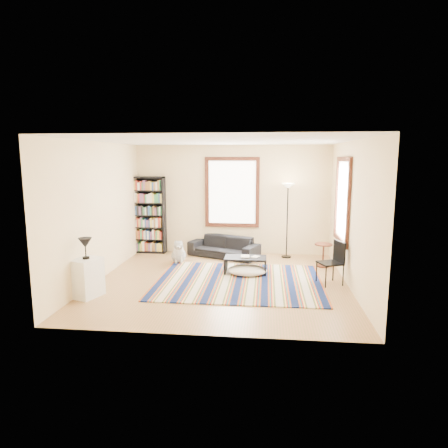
# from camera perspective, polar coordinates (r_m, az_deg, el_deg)

# --- Properties ---
(floor) EXTENTS (5.00, 5.00, 0.10)m
(floor) POSITION_cam_1_polar(r_m,az_deg,el_deg) (8.19, -0.38, -8.54)
(floor) COLOR #A8714D
(floor) RESTS_ON ground
(ceiling) EXTENTS (5.00, 5.00, 0.10)m
(ceiling) POSITION_cam_1_polar(r_m,az_deg,el_deg) (7.79, -0.40, 12.18)
(ceiling) COLOR white
(ceiling) RESTS_ON floor
(wall_back) EXTENTS (5.00, 0.10, 2.80)m
(wall_back) POSITION_cam_1_polar(r_m,az_deg,el_deg) (10.38, 1.20, 3.49)
(wall_back) COLOR #F9E4A7
(wall_back) RESTS_ON floor
(wall_front) EXTENTS (5.00, 0.10, 2.80)m
(wall_front) POSITION_cam_1_polar(r_m,az_deg,el_deg) (5.37, -3.46, -2.17)
(wall_front) COLOR #F9E4A7
(wall_front) RESTS_ON floor
(wall_left) EXTENTS (0.10, 5.00, 2.80)m
(wall_left) POSITION_cam_1_polar(r_m,az_deg,el_deg) (8.53, -17.68, 1.74)
(wall_left) COLOR #F9E4A7
(wall_left) RESTS_ON floor
(wall_right) EXTENTS (0.10, 5.00, 2.80)m
(wall_right) POSITION_cam_1_polar(r_m,az_deg,el_deg) (7.99, 18.11, 1.22)
(wall_right) COLOR #F9E4A7
(wall_right) RESTS_ON floor
(window_back) EXTENTS (1.20, 0.06, 1.60)m
(window_back) POSITION_cam_1_polar(r_m,az_deg,el_deg) (10.28, 1.17, 4.55)
(window_back) COLOR white
(window_back) RESTS_ON wall_back
(window_right) EXTENTS (0.06, 1.20, 1.60)m
(window_right) POSITION_cam_1_polar(r_m,az_deg,el_deg) (8.73, 16.59, 3.28)
(window_right) COLOR white
(window_right) RESTS_ON wall_right
(rug) EXTENTS (3.32, 2.65, 0.02)m
(rug) POSITION_cam_1_polar(r_m,az_deg,el_deg) (8.15, 2.12, -8.19)
(rug) COLOR #0D1942
(rug) RESTS_ON floor
(sofa) EXTENTS (1.90, 1.34, 0.52)m
(sofa) POSITION_cam_1_polar(r_m,az_deg,el_deg) (10.09, -0.03, -3.26)
(sofa) COLOR black
(sofa) RESTS_ON floor
(bookshelf) EXTENTS (0.90, 0.30, 2.00)m
(bookshelf) POSITION_cam_1_polar(r_m,az_deg,el_deg) (10.62, -10.78, 1.28)
(bookshelf) COLOR black
(bookshelf) RESTS_ON floor
(coffee_table) EXTENTS (1.02, 0.82, 0.36)m
(coffee_table) POSITION_cam_1_polar(r_m,az_deg,el_deg) (8.70, 3.08, -5.89)
(coffee_table) COLOR black
(coffee_table) RESTS_ON floor
(book_a) EXTENTS (0.26, 0.20, 0.02)m
(book_a) POSITION_cam_1_polar(r_m,az_deg,el_deg) (8.66, 2.43, -4.65)
(book_a) COLOR beige
(book_a) RESTS_ON coffee_table
(book_b) EXTENTS (0.21, 0.23, 0.01)m
(book_b) POSITION_cam_1_polar(r_m,az_deg,el_deg) (8.69, 4.10, -4.63)
(book_b) COLOR beige
(book_b) RESTS_ON coffee_table
(floor_cushion) EXTENTS (0.96, 0.80, 0.21)m
(floor_cushion) POSITION_cam_1_polar(r_m,az_deg,el_deg) (8.59, 3.34, -6.61)
(floor_cushion) COLOR beige
(floor_cushion) RESTS_ON floor
(floor_lamp) EXTENTS (0.34, 0.34, 1.86)m
(floor_lamp) POSITION_cam_1_polar(r_m,az_deg,el_deg) (10.02, 9.01, 0.45)
(floor_lamp) COLOR black
(floor_lamp) RESTS_ON floor
(side_table) EXTENTS (0.41, 0.41, 0.54)m
(side_table) POSITION_cam_1_polar(r_m,az_deg,el_deg) (9.45, 13.99, -4.34)
(side_table) COLOR #4B2112
(side_table) RESTS_ON floor
(folding_chair) EXTENTS (0.54, 0.53, 0.86)m
(folding_chair) POSITION_cam_1_polar(r_m,az_deg,el_deg) (8.16, 14.92, -5.42)
(folding_chair) COLOR black
(folding_chair) RESTS_ON floor
(white_cabinet) EXTENTS (0.53, 0.60, 0.70)m
(white_cabinet) POSITION_cam_1_polar(r_m,az_deg,el_deg) (7.63, -18.96, -7.28)
(white_cabinet) COLOR white
(white_cabinet) RESTS_ON floor
(table_lamp) EXTENTS (0.30, 0.30, 0.38)m
(table_lamp) POSITION_cam_1_polar(r_m,az_deg,el_deg) (7.50, -19.18, -3.32)
(table_lamp) COLOR black
(table_lamp) RESTS_ON white_cabinet
(dog) EXTENTS (0.50, 0.62, 0.55)m
(dog) POSITION_cam_1_polar(r_m,az_deg,el_deg) (9.61, -6.50, -3.85)
(dog) COLOR #B6B6B6
(dog) RESTS_ON floor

